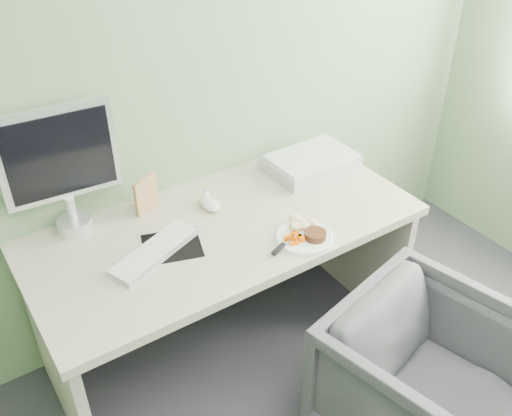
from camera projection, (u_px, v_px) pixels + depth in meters
wall_back at (170, 50)px, 2.23m from camera, size 3.50×0.00×3.50m
desk at (226, 259)px, 2.43m from camera, size 1.60×0.75×0.73m
plate at (304, 237)px, 2.25m from camera, size 0.23×0.23×0.01m
steak at (315, 235)px, 2.23m from camera, size 0.11×0.11×0.03m
potato_pile at (301, 222)px, 2.27m from camera, size 0.11×0.08×0.06m
carrot_heap at (295, 237)px, 2.21m from camera, size 0.07×0.07×0.04m
steak_knife at (283, 245)px, 2.18m from camera, size 0.19×0.09×0.01m
mousepad at (172, 246)px, 2.21m from camera, size 0.27×0.26×0.00m
keyboard at (154, 251)px, 2.17m from camera, size 0.40×0.25×0.02m
computer_mouse at (210, 205)px, 2.41m from camera, size 0.07×0.12×0.04m
photo_frame at (146, 195)px, 2.37m from camera, size 0.12×0.07×0.16m
eyedrop_bottle at (206, 195)px, 2.45m from camera, size 0.02×0.02×0.07m
scanner at (311, 163)px, 2.68m from camera, size 0.41×0.28×0.06m
monitor at (60, 165)px, 2.14m from camera, size 0.44×0.14×0.53m
desk_chair at (425, 382)px, 2.19m from camera, size 0.80×0.82×0.62m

